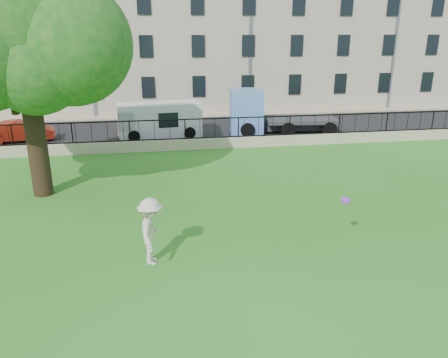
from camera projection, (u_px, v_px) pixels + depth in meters
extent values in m
plane|color=#276217|center=(217.00, 250.00, 13.23)|extent=(120.00, 120.00, 0.00)
cube|color=gray|center=(185.00, 144.00, 24.34)|extent=(50.00, 0.40, 0.60)
cube|color=black|center=(185.00, 138.00, 24.23)|extent=(50.00, 0.05, 0.06)
cube|color=black|center=(185.00, 119.00, 23.89)|extent=(50.00, 0.05, 0.06)
cube|color=black|center=(180.00, 131.00, 28.82)|extent=(60.00, 9.00, 0.01)
cube|color=gray|center=(175.00, 116.00, 33.66)|extent=(60.00, 1.40, 0.12)
cube|color=#B8AA92|center=(169.00, 28.00, 36.90)|extent=(56.00, 10.00, 13.00)
cylinder|color=black|center=(37.00, 144.00, 17.09)|extent=(0.77, 0.77, 4.20)
sphere|color=#134A18|center=(20.00, 23.00, 15.64)|extent=(5.84, 5.84, 5.84)
sphere|color=#134A18|center=(70.00, 44.00, 15.40)|extent=(4.38, 4.38, 4.38)
imported|color=beige|center=(151.00, 231.00, 12.23)|extent=(0.87, 1.34, 1.96)
cylinder|color=purple|center=(345.00, 200.00, 12.76)|extent=(0.28, 0.27, 0.12)
imported|color=maroon|center=(20.00, 131.00, 25.94)|extent=(3.98, 1.85, 1.26)
cube|color=silver|center=(159.00, 120.00, 27.07)|extent=(5.21, 2.57, 2.10)
cube|color=#5F8EDF|center=(282.00, 111.00, 27.99)|extent=(6.88, 3.08, 2.79)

